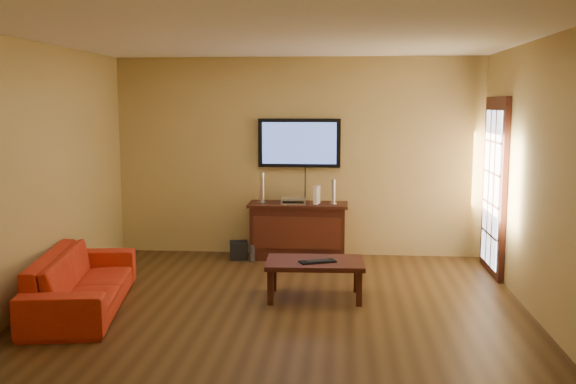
# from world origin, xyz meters

# --- Properties ---
(ground_plane) EXTENTS (5.00, 5.00, 0.00)m
(ground_plane) POSITION_xyz_m (0.00, 0.00, 0.00)
(ground_plane) COLOR #35220E
(ground_plane) RESTS_ON ground
(room_walls) EXTENTS (5.00, 5.00, 5.00)m
(room_walls) POSITION_xyz_m (0.00, 0.62, 1.69)
(room_walls) COLOR tan
(room_walls) RESTS_ON ground
(french_door) EXTENTS (0.07, 1.02, 2.22)m
(french_door) POSITION_xyz_m (2.46, 1.70, 1.05)
(french_door) COLOR black
(french_door) RESTS_ON ground
(media_console) EXTENTS (1.33, 0.51, 0.75)m
(media_console) POSITION_xyz_m (0.02, 2.24, 0.38)
(media_console) COLOR black
(media_console) RESTS_ON ground
(television) EXTENTS (1.12, 0.08, 0.66)m
(television) POSITION_xyz_m (0.02, 2.45, 1.54)
(television) COLOR black
(television) RESTS_ON ground
(coffee_table) EXTENTS (1.06, 0.66, 0.41)m
(coffee_table) POSITION_xyz_m (0.33, 0.44, 0.36)
(coffee_table) COLOR black
(coffee_table) RESTS_ON ground
(sofa) EXTENTS (0.91, 2.05, 0.78)m
(sofa) POSITION_xyz_m (-2.01, -0.12, 0.39)
(sofa) COLOR red
(sofa) RESTS_ON ground
(speaker_left) EXTENTS (0.11, 0.11, 0.41)m
(speaker_left) POSITION_xyz_m (-0.46, 2.23, 0.94)
(speaker_left) COLOR silver
(speaker_left) RESTS_ON media_console
(speaker_right) EXTENTS (0.09, 0.09, 0.33)m
(speaker_right) POSITION_xyz_m (0.49, 2.22, 0.90)
(speaker_right) COLOR silver
(speaker_right) RESTS_ON media_console
(av_receiver) EXTENTS (0.34, 0.25, 0.08)m
(av_receiver) POSITION_xyz_m (-0.04, 2.19, 0.79)
(av_receiver) COLOR silver
(av_receiver) RESTS_ON media_console
(game_console) EXTENTS (0.09, 0.18, 0.24)m
(game_console) POSITION_xyz_m (0.28, 2.21, 0.87)
(game_console) COLOR white
(game_console) RESTS_ON media_console
(subwoofer) EXTENTS (0.28, 0.28, 0.24)m
(subwoofer) POSITION_xyz_m (-0.77, 2.11, 0.12)
(subwoofer) COLOR black
(subwoofer) RESTS_ON ground
(bottle) EXTENTS (0.08, 0.08, 0.23)m
(bottle) POSITION_xyz_m (-0.56, 1.97, 0.11)
(bottle) COLOR white
(bottle) RESTS_ON ground
(keyboard) EXTENTS (0.41, 0.28, 0.02)m
(keyboard) POSITION_xyz_m (0.36, 0.37, 0.42)
(keyboard) COLOR black
(keyboard) RESTS_ON coffee_table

